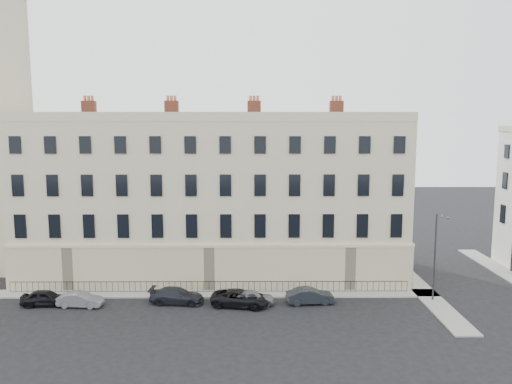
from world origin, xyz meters
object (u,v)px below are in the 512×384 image
car_c (177,296)px  car_e (251,298)px  streetlamp (436,253)px  car_d (240,298)px  car_b (80,300)px  car_a (46,298)px  car_f (310,296)px

car_c → car_e: 6.17m
streetlamp → car_c: bearing=-159.8°
car_d → car_e: bearing=-69.2°
car_e → car_b: bearing=86.0°
car_d → car_e: car_d is taller
car_e → streetlamp: 15.76m
car_d → car_a: bearing=98.7°
car_a → car_d: 15.98m
car_b → car_d: 13.04m
car_d → car_e: 0.88m
car_b → car_c: car_c is taller
car_c → car_f: bearing=-85.0°
car_b → car_f: size_ratio=0.91×
car_a → streetlamp: streetlamp is taller
car_d → streetlamp: 16.61m
car_a → car_e: (16.84, -0.05, -0.01)m
car_e → car_f: 4.92m
car_f → car_c: bearing=83.8°
car_a → car_f: bearing=-92.3°
car_a → car_b: bearing=-98.9°
car_b → car_f: 18.81m
car_b → car_f: bearing=-83.9°
car_d → streetlamp: streetlamp is taller
car_b → car_f: car_f is taller
car_a → car_c: (10.69, 0.43, -0.00)m
car_f → car_d: bearing=89.6°
car_f → streetlamp: (10.44, 0.48, 3.49)m
car_b → car_f: (18.80, 0.60, 0.06)m
car_c → streetlamp: 21.78m
car_a → car_c: same height
car_a → car_f: 21.75m
car_b → car_e: 13.90m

